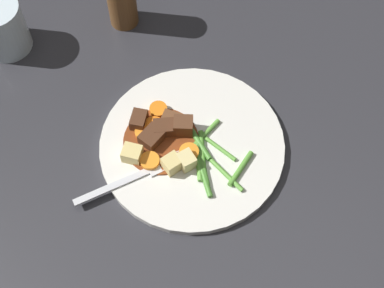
% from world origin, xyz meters
% --- Properties ---
extents(ground_plane, '(3.00, 3.00, 0.00)m').
position_xyz_m(ground_plane, '(0.00, 0.00, 0.00)').
color(ground_plane, '#2D2D33').
extents(dinner_plate, '(0.28, 0.28, 0.01)m').
position_xyz_m(dinner_plate, '(0.00, 0.00, 0.01)').
color(dinner_plate, white).
rests_on(dinner_plate, ground_plane).
extents(stew_sauce, '(0.11, 0.11, 0.00)m').
position_xyz_m(stew_sauce, '(0.05, 0.01, 0.01)').
color(stew_sauce, brown).
rests_on(stew_sauce, dinner_plate).
extents(carrot_slice_0, '(0.04, 0.04, 0.01)m').
position_xyz_m(carrot_slice_0, '(-0.00, 0.02, 0.02)').
color(carrot_slice_0, orange).
rests_on(carrot_slice_0, dinner_plate).
extents(carrot_slice_1, '(0.04, 0.04, 0.01)m').
position_xyz_m(carrot_slice_1, '(0.05, 0.04, 0.02)').
color(carrot_slice_1, orange).
rests_on(carrot_slice_1, dinner_plate).
extents(carrot_slice_2, '(0.04, 0.04, 0.01)m').
position_xyz_m(carrot_slice_2, '(0.06, -0.04, 0.02)').
color(carrot_slice_2, orange).
rests_on(carrot_slice_2, dinner_plate).
extents(carrot_slice_3, '(0.04, 0.04, 0.01)m').
position_xyz_m(carrot_slice_3, '(0.06, -0.01, 0.02)').
color(carrot_slice_3, orange).
rests_on(carrot_slice_3, dinner_plate).
extents(carrot_slice_4, '(0.03, 0.03, 0.01)m').
position_xyz_m(carrot_slice_4, '(0.07, 0.00, 0.02)').
color(carrot_slice_4, orange).
rests_on(carrot_slice_4, dinner_plate).
extents(potato_chunk_0, '(0.03, 0.03, 0.02)m').
position_xyz_m(potato_chunk_0, '(0.08, 0.04, 0.02)').
color(potato_chunk_0, '#E5CC7A').
rests_on(potato_chunk_0, dinner_plate).
extents(potato_chunk_1, '(0.03, 0.03, 0.02)m').
position_xyz_m(potato_chunk_1, '(0.02, 0.04, 0.02)').
color(potato_chunk_1, '#E5CC7A').
rests_on(potato_chunk_1, dinner_plate).
extents(potato_chunk_2, '(0.03, 0.03, 0.02)m').
position_xyz_m(potato_chunk_2, '(0.00, 0.03, 0.02)').
color(potato_chunk_2, '#EAD68C').
rests_on(potato_chunk_2, dinner_plate).
extents(meat_chunk_0, '(0.03, 0.03, 0.03)m').
position_xyz_m(meat_chunk_0, '(0.02, -0.02, 0.03)').
color(meat_chunk_0, '#56331E').
rests_on(meat_chunk_0, dinner_plate).
extents(meat_chunk_1, '(0.04, 0.04, 0.02)m').
position_xyz_m(meat_chunk_1, '(0.06, 0.01, 0.02)').
color(meat_chunk_1, '#4C2B19').
rests_on(meat_chunk_1, dinner_plate).
extents(meat_chunk_2, '(0.02, 0.03, 0.02)m').
position_xyz_m(meat_chunk_2, '(0.09, -0.02, 0.02)').
color(meat_chunk_2, '#4C2B19').
rests_on(meat_chunk_2, dinner_plate).
extents(meat_chunk_3, '(0.04, 0.03, 0.02)m').
position_xyz_m(meat_chunk_3, '(0.04, -0.01, 0.02)').
color(meat_chunk_3, '#4C2B19').
rests_on(meat_chunk_3, dinner_plate).
extents(meat_chunk_4, '(0.03, 0.03, 0.02)m').
position_xyz_m(meat_chunk_4, '(0.04, -0.03, 0.02)').
color(meat_chunk_4, brown).
rests_on(meat_chunk_4, dinner_plate).
extents(green_bean_0, '(0.05, 0.03, 0.01)m').
position_xyz_m(green_bean_0, '(-0.04, -0.00, 0.02)').
color(green_bean_0, '#66AD42').
rests_on(green_bean_0, dinner_plate).
extents(green_bean_1, '(0.04, 0.08, 0.01)m').
position_xyz_m(green_bean_1, '(-0.02, 0.03, 0.02)').
color(green_bean_1, '#4C8E33').
rests_on(green_bean_1, dinner_plate).
extents(green_bean_2, '(0.02, 0.06, 0.01)m').
position_xyz_m(green_bean_2, '(-0.02, 0.01, 0.02)').
color(green_bean_2, '#599E38').
rests_on(green_bean_2, dinner_plate).
extents(green_bean_3, '(0.06, 0.04, 0.01)m').
position_xyz_m(green_bean_3, '(-0.06, 0.04, 0.02)').
color(green_bean_3, '#66AD42').
rests_on(green_bean_3, dinner_plate).
extents(green_bean_4, '(0.05, 0.06, 0.01)m').
position_xyz_m(green_bean_4, '(-0.01, -0.01, 0.02)').
color(green_bean_4, '#4C8E33').
rests_on(green_bean_4, dinner_plate).
extents(green_bean_5, '(0.05, 0.07, 0.01)m').
position_xyz_m(green_bean_5, '(-0.03, 0.04, 0.02)').
color(green_bean_5, '#4C8E33').
rests_on(green_bean_5, dinner_plate).
extents(green_bean_6, '(0.03, 0.06, 0.01)m').
position_xyz_m(green_bean_6, '(-0.02, 0.03, 0.02)').
color(green_bean_6, '#66AD42').
rests_on(green_bean_6, dinner_plate).
extents(green_bean_7, '(0.03, 0.06, 0.01)m').
position_xyz_m(green_bean_7, '(-0.08, 0.03, 0.02)').
color(green_bean_7, '#599E38').
rests_on(green_bean_7, dinner_plate).
extents(green_bean_8, '(0.04, 0.07, 0.01)m').
position_xyz_m(green_bean_8, '(-0.01, -0.01, 0.02)').
color(green_bean_8, '#66AD42').
rests_on(green_bean_8, dinner_plate).
extents(fork, '(0.15, 0.12, 0.00)m').
position_xyz_m(fork, '(0.07, 0.07, 0.01)').
color(fork, silver).
rests_on(fork, dinner_plate).
extents(water_glass, '(0.08, 0.08, 0.09)m').
position_xyz_m(water_glass, '(0.34, -0.12, 0.04)').
color(water_glass, silver).
rests_on(water_glass, ground_plane).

